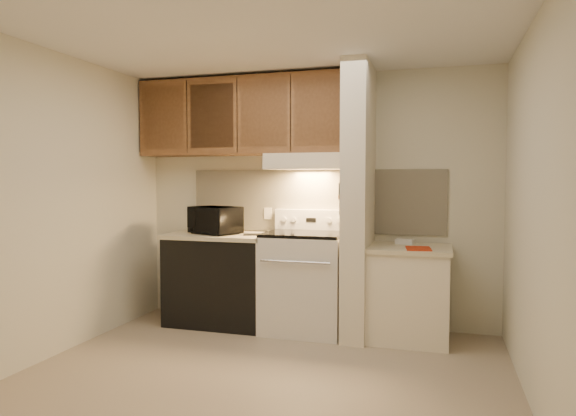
% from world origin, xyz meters
% --- Properties ---
extents(floor, '(3.60, 3.60, 0.00)m').
position_xyz_m(floor, '(0.00, 0.00, 0.00)').
color(floor, tan).
rests_on(floor, ground).
extents(ceiling, '(3.60, 3.60, 0.00)m').
position_xyz_m(ceiling, '(0.00, 0.00, 2.50)').
color(ceiling, white).
rests_on(ceiling, wall_back).
extents(wall_back, '(3.60, 2.50, 0.02)m').
position_xyz_m(wall_back, '(0.00, 1.50, 1.25)').
color(wall_back, beige).
rests_on(wall_back, floor).
extents(wall_left, '(0.02, 3.00, 2.50)m').
position_xyz_m(wall_left, '(-1.80, 0.00, 1.25)').
color(wall_left, beige).
rests_on(wall_left, floor).
extents(wall_right, '(0.02, 3.00, 2.50)m').
position_xyz_m(wall_right, '(1.80, 0.00, 1.25)').
color(wall_right, beige).
rests_on(wall_right, floor).
extents(backsplash, '(2.60, 0.02, 0.63)m').
position_xyz_m(backsplash, '(0.00, 1.49, 1.24)').
color(backsplash, '#EDE3C4').
rests_on(backsplash, wall_back).
extents(range_body, '(0.76, 0.65, 0.92)m').
position_xyz_m(range_body, '(0.00, 1.16, 0.46)').
color(range_body, silver).
rests_on(range_body, floor).
extents(oven_window, '(0.50, 0.01, 0.30)m').
position_xyz_m(oven_window, '(0.00, 0.84, 0.50)').
color(oven_window, black).
rests_on(oven_window, range_body).
extents(oven_handle, '(0.65, 0.02, 0.02)m').
position_xyz_m(oven_handle, '(0.00, 0.80, 0.72)').
color(oven_handle, silver).
rests_on(oven_handle, range_body).
extents(cooktop, '(0.74, 0.64, 0.03)m').
position_xyz_m(cooktop, '(0.00, 1.16, 0.94)').
color(cooktop, black).
rests_on(cooktop, range_body).
extents(range_backguard, '(0.76, 0.08, 0.20)m').
position_xyz_m(range_backguard, '(0.00, 1.44, 1.05)').
color(range_backguard, silver).
rests_on(range_backguard, range_body).
extents(range_display, '(0.10, 0.01, 0.04)m').
position_xyz_m(range_display, '(0.00, 1.40, 1.05)').
color(range_display, black).
rests_on(range_display, range_backguard).
extents(range_knob_left_outer, '(0.05, 0.02, 0.05)m').
position_xyz_m(range_knob_left_outer, '(-0.28, 1.40, 1.05)').
color(range_knob_left_outer, silver).
rests_on(range_knob_left_outer, range_backguard).
extents(range_knob_left_inner, '(0.05, 0.02, 0.05)m').
position_xyz_m(range_knob_left_inner, '(-0.18, 1.40, 1.05)').
color(range_knob_left_inner, silver).
rests_on(range_knob_left_inner, range_backguard).
extents(range_knob_right_inner, '(0.05, 0.02, 0.05)m').
position_xyz_m(range_knob_right_inner, '(0.18, 1.40, 1.05)').
color(range_knob_right_inner, silver).
rests_on(range_knob_right_inner, range_backguard).
extents(range_knob_right_outer, '(0.05, 0.02, 0.05)m').
position_xyz_m(range_knob_right_outer, '(0.28, 1.40, 1.05)').
color(range_knob_right_outer, silver).
rests_on(range_knob_right_outer, range_backguard).
extents(dishwasher_front, '(1.00, 0.63, 0.87)m').
position_xyz_m(dishwasher_front, '(-0.88, 1.17, 0.43)').
color(dishwasher_front, black).
rests_on(dishwasher_front, floor).
extents(left_countertop, '(1.04, 0.67, 0.04)m').
position_xyz_m(left_countertop, '(-0.88, 1.17, 0.89)').
color(left_countertop, beige).
rests_on(left_countertop, dishwasher_front).
extents(spoon_rest, '(0.26, 0.16, 0.02)m').
position_xyz_m(spoon_rest, '(-0.48, 1.12, 0.92)').
color(spoon_rest, black).
rests_on(spoon_rest, left_countertop).
extents(teal_jar, '(0.10, 0.10, 0.09)m').
position_xyz_m(teal_jar, '(-0.93, 1.39, 0.96)').
color(teal_jar, '#1E5A60').
rests_on(teal_jar, left_countertop).
extents(outlet, '(0.08, 0.01, 0.12)m').
position_xyz_m(outlet, '(-0.48, 1.48, 1.10)').
color(outlet, '#F4E8CB').
rests_on(outlet, backsplash).
extents(microwave, '(0.58, 0.50, 0.27)m').
position_xyz_m(microwave, '(-0.93, 1.15, 1.05)').
color(microwave, black).
rests_on(microwave, left_countertop).
extents(partition_pillar, '(0.22, 0.70, 2.50)m').
position_xyz_m(partition_pillar, '(0.51, 1.15, 1.25)').
color(partition_pillar, '#EEE3C8').
rests_on(partition_pillar, floor).
extents(pillar_trim, '(0.01, 0.70, 0.04)m').
position_xyz_m(pillar_trim, '(0.39, 1.15, 1.30)').
color(pillar_trim, brown).
rests_on(pillar_trim, partition_pillar).
extents(knife_strip, '(0.02, 0.42, 0.04)m').
position_xyz_m(knife_strip, '(0.39, 1.10, 1.32)').
color(knife_strip, black).
rests_on(knife_strip, partition_pillar).
extents(knife_blade_a, '(0.01, 0.03, 0.16)m').
position_xyz_m(knife_blade_a, '(0.38, 0.94, 1.22)').
color(knife_blade_a, silver).
rests_on(knife_blade_a, knife_strip).
extents(knife_handle_a, '(0.02, 0.02, 0.10)m').
position_xyz_m(knife_handle_a, '(0.38, 0.94, 1.37)').
color(knife_handle_a, black).
rests_on(knife_handle_a, knife_strip).
extents(knife_blade_b, '(0.01, 0.04, 0.18)m').
position_xyz_m(knife_blade_b, '(0.38, 1.01, 1.21)').
color(knife_blade_b, silver).
rests_on(knife_blade_b, knife_strip).
extents(knife_handle_b, '(0.02, 0.02, 0.10)m').
position_xyz_m(knife_handle_b, '(0.38, 1.01, 1.37)').
color(knife_handle_b, black).
rests_on(knife_handle_b, knife_strip).
extents(knife_blade_c, '(0.01, 0.04, 0.20)m').
position_xyz_m(knife_blade_c, '(0.38, 1.09, 1.20)').
color(knife_blade_c, silver).
rests_on(knife_blade_c, knife_strip).
extents(knife_handle_c, '(0.02, 0.02, 0.10)m').
position_xyz_m(knife_handle_c, '(0.38, 1.10, 1.37)').
color(knife_handle_c, black).
rests_on(knife_handle_c, knife_strip).
extents(knife_blade_d, '(0.01, 0.04, 0.16)m').
position_xyz_m(knife_blade_d, '(0.38, 1.19, 1.22)').
color(knife_blade_d, silver).
rests_on(knife_blade_d, knife_strip).
extents(knife_handle_d, '(0.02, 0.02, 0.10)m').
position_xyz_m(knife_handle_d, '(0.38, 1.17, 1.37)').
color(knife_handle_d, black).
rests_on(knife_handle_d, knife_strip).
extents(knife_blade_e, '(0.01, 0.04, 0.18)m').
position_xyz_m(knife_blade_e, '(0.38, 1.26, 1.21)').
color(knife_blade_e, silver).
rests_on(knife_blade_e, knife_strip).
extents(knife_handle_e, '(0.02, 0.02, 0.10)m').
position_xyz_m(knife_handle_e, '(0.38, 1.25, 1.37)').
color(knife_handle_e, black).
rests_on(knife_handle_e, knife_strip).
extents(oven_mitt, '(0.03, 0.10, 0.24)m').
position_xyz_m(oven_mitt, '(0.38, 1.32, 1.15)').
color(oven_mitt, slate).
rests_on(oven_mitt, partition_pillar).
extents(right_cab_base, '(0.70, 0.60, 0.81)m').
position_xyz_m(right_cab_base, '(0.97, 1.15, 0.40)').
color(right_cab_base, '#F4E8CB').
rests_on(right_cab_base, floor).
extents(right_countertop, '(0.74, 0.64, 0.04)m').
position_xyz_m(right_countertop, '(0.97, 1.15, 0.83)').
color(right_countertop, beige).
rests_on(right_countertop, right_cab_base).
extents(red_folder, '(0.24, 0.30, 0.01)m').
position_xyz_m(red_folder, '(1.06, 1.00, 0.85)').
color(red_folder, '#B52B0E').
rests_on(red_folder, right_countertop).
extents(white_box, '(0.17, 0.13, 0.04)m').
position_xyz_m(white_box, '(0.92, 1.33, 0.87)').
color(white_box, white).
rests_on(white_box, right_countertop).
extents(range_hood, '(0.78, 0.44, 0.15)m').
position_xyz_m(range_hood, '(0.00, 1.28, 1.62)').
color(range_hood, '#F4E8CB').
rests_on(range_hood, upper_cabinets).
extents(hood_lip, '(0.78, 0.04, 0.06)m').
position_xyz_m(hood_lip, '(0.00, 1.07, 1.58)').
color(hood_lip, '#F4E8CB').
rests_on(hood_lip, range_hood).
extents(upper_cabinets, '(2.18, 0.33, 0.77)m').
position_xyz_m(upper_cabinets, '(-0.69, 1.32, 2.08)').
color(upper_cabinets, brown).
rests_on(upper_cabinets, wall_back).
extents(cab_door_a, '(0.46, 0.01, 0.63)m').
position_xyz_m(cab_door_a, '(-1.51, 1.17, 2.08)').
color(cab_door_a, brown).
rests_on(cab_door_a, upper_cabinets).
extents(cab_gap_a, '(0.01, 0.01, 0.73)m').
position_xyz_m(cab_gap_a, '(-1.23, 1.16, 2.08)').
color(cab_gap_a, black).
rests_on(cab_gap_a, upper_cabinets).
extents(cab_door_b, '(0.46, 0.01, 0.63)m').
position_xyz_m(cab_door_b, '(-0.96, 1.17, 2.08)').
color(cab_door_b, brown).
rests_on(cab_door_b, upper_cabinets).
extents(cab_gap_b, '(0.01, 0.01, 0.73)m').
position_xyz_m(cab_gap_b, '(-0.69, 1.16, 2.08)').
color(cab_gap_b, black).
rests_on(cab_gap_b, upper_cabinets).
extents(cab_door_c, '(0.46, 0.01, 0.63)m').
position_xyz_m(cab_door_c, '(-0.42, 1.17, 2.08)').
color(cab_door_c, brown).
rests_on(cab_door_c, upper_cabinets).
extents(cab_gap_c, '(0.01, 0.01, 0.73)m').
position_xyz_m(cab_gap_c, '(-0.14, 1.16, 2.08)').
color(cab_gap_c, black).
rests_on(cab_gap_c, upper_cabinets).
extents(cab_door_d, '(0.46, 0.01, 0.63)m').
position_xyz_m(cab_door_d, '(0.13, 1.17, 2.08)').
color(cab_door_d, brown).
rests_on(cab_door_d, upper_cabinets).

